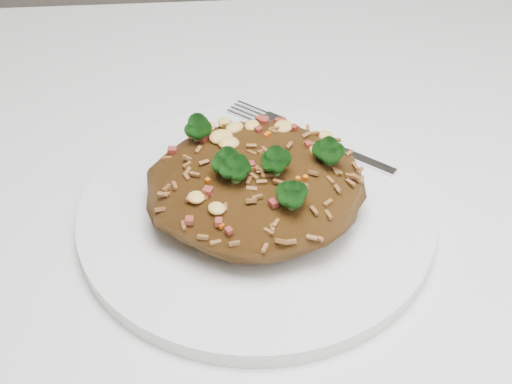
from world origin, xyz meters
TOP-DOWN VIEW (x-y plane):
  - dining_table at (0.00, 0.00)m, footprint 1.20×0.80m
  - plate at (-0.08, 0.04)m, footprint 0.27×0.27m
  - fried_rice at (-0.07, 0.04)m, footprint 0.16×0.15m
  - fork at (-0.02, 0.11)m, footprint 0.14×0.11m

SIDE VIEW (x-z plane):
  - dining_table at x=0.00m, z-range 0.28..1.03m
  - plate at x=-0.08m, z-range 0.75..0.76m
  - fork at x=-0.02m, z-range 0.76..0.77m
  - fried_rice at x=-0.07m, z-range 0.76..0.83m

